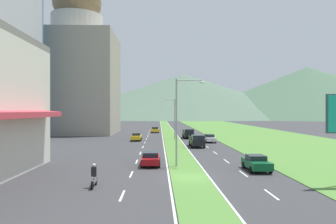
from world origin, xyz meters
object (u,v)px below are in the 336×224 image
(car_1, at_px, (155,130))
(pickup_truck_0, at_px, (197,141))
(pickup_truck_1, at_px, (188,134))
(car_2, at_px, (136,137))
(car_3, at_px, (210,138))
(car_4, at_px, (151,158))
(street_lamp_near, at_px, (180,116))
(car_0, at_px, (256,163))
(street_lamp_mid, at_px, (173,116))
(motorcycle_rider, at_px, (94,177))

(car_1, relative_size, pickup_truck_0, 0.77)
(pickup_truck_1, bearing_deg, car_2, -65.03)
(car_3, bearing_deg, car_4, -23.06)
(street_lamp_near, height_order, pickup_truck_1, street_lamp_near)
(car_0, relative_size, pickup_truck_1, 0.78)
(car_1, distance_m, pickup_truck_1, 18.66)
(car_3, relative_size, car_4, 0.90)
(street_lamp_mid, xyz_separation_m, car_1, (-3.76, 20.20, -3.94))
(street_lamp_mid, distance_m, pickup_truck_0, 13.83)
(pickup_truck_0, bearing_deg, car_4, -22.89)
(car_3, bearing_deg, car_0, 0.11)
(car_1, xyz_separation_m, car_2, (-3.35, -22.13, 0.00))
(car_2, distance_m, car_3, 14.01)
(car_1, distance_m, pickup_truck_0, 33.85)
(motorcycle_rider, bearing_deg, car_2, -0.94)
(car_4, bearing_deg, car_3, -23.06)
(pickup_truck_1, bearing_deg, car_1, -157.64)
(car_3, bearing_deg, motorcycle_rider, -22.99)
(street_lamp_mid, height_order, car_0, street_lamp_mid)
(pickup_truck_1, height_order, motorcycle_rider, pickup_truck_1)
(car_1, bearing_deg, pickup_truck_1, -157.64)
(pickup_truck_0, bearing_deg, car_3, 156.56)
(street_lamp_mid, relative_size, pickup_truck_0, 1.49)
(pickup_truck_0, distance_m, motorcycle_rider, 28.12)
(car_1, distance_m, car_2, 22.38)
(street_lamp_mid, bearing_deg, car_2, -164.83)
(car_0, height_order, car_3, car_0)
(car_2, xyz_separation_m, car_3, (13.57, -3.51, -0.02))
(car_2, relative_size, car_3, 1.04)
(car_0, relative_size, car_1, 1.01)
(car_4, distance_m, pickup_truck_0, 17.77)
(street_lamp_mid, xyz_separation_m, car_0, (6.51, -32.68, -3.95))
(car_4, bearing_deg, pickup_truck_1, -12.32)
(street_lamp_mid, relative_size, car_1, 1.95)
(car_3, relative_size, pickup_truck_0, 0.80)
(motorcycle_rider, bearing_deg, car_4, -22.80)
(street_lamp_near, relative_size, pickup_truck_0, 1.67)
(car_4, xyz_separation_m, pickup_truck_0, (6.91, 16.37, 0.25))
(car_3, xyz_separation_m, pickup_truck_0, (-3.25, -7.49, 0.24))
(pickup_truck_1, bearing_deg, car_3, 20.41)
(street_lamp_near, distance_m, motorcycle_rider, 11.84)
(car_0, xyz_separation_m, car_2, (-13.62, 30.75, 0.01))
(car_0, xyz_separation_m, pickup_truck_1, (-3.17, 35.62, 0.22))
(street_lamp_near, distance_m, car_1, 50.89)
(street_lamp_near, xyz_separation_m, street_lamp_mid, (0.70, 30.41, -0.51))
(street_lamp_mid, xyz_separation_m, pickup_truck_0, (3.21, -12.93, -3.73))
(street_lamp_mid, xyz_separation_m, car_4, (-3.70, -29.29, -3.98))
(car_0, height_order, motorcycle_rider, motorcycle_rider)
(car_4, relative_size, pickup_truck_1, 0.88)
(car_1, height_order, car_4, car_1)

